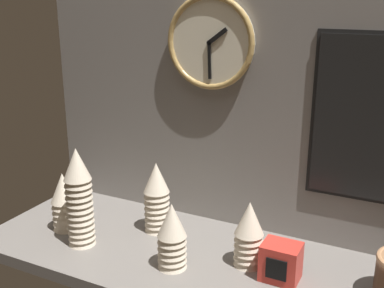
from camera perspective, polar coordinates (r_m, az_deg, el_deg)
The scene contains 10 objects.
ground_plane at distance 156.29cm, azimuth 3.20°, elevation -14.19°, with size 160.00×56.00×4.00cm, color slate.
wall_tiled_back at distance 160.01cm, azimuth 7.39°, elevation 7.46°, with size 160.00×3.00×105.00cm.
cup_stack_left at distance 160.69cm, azimuth -13.24°, elevation -6.17°, with size 8.99×8.99×33.55cm.
cup_stack_center at distance 146.62cm, azimuth -2.39°, elevation -10.82°, with size 8.99×8.99×21.04cm.
cup_stack_center_left at distance 167.24cm, azimuth -4.21°, elevation -6.31°, with size 8.99×8.99×25.21cm.
cup_stack_far_left at distance 174.38cm, azimuth -14.92°, elevation -6.61°, with size 8.99×8.99×21.04cm.
cup_stack_center_right at distance 148.61cm, azimuth 6.76°, elevation -10.52°, with size 8.99×8.99×21.04cm.
wall_clock at distance 161.05cm, azimuth 2.16°, elevation 11.93°, with size 31.18×2.70×31.18cm.
menu_board at distance 151.42cm, azimuth 21.33°, elevation 2.55°, with size 40.15×1.32×51.74cm.
napkin_dispenser at distance 145.67cm, azimuth 10.48°, elevation -13.57°, with size 11.02×9.20×11.18cm.
Camera 1 is at (52.27, -122.15, 80.29)cm, focal length 45.00 mm.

